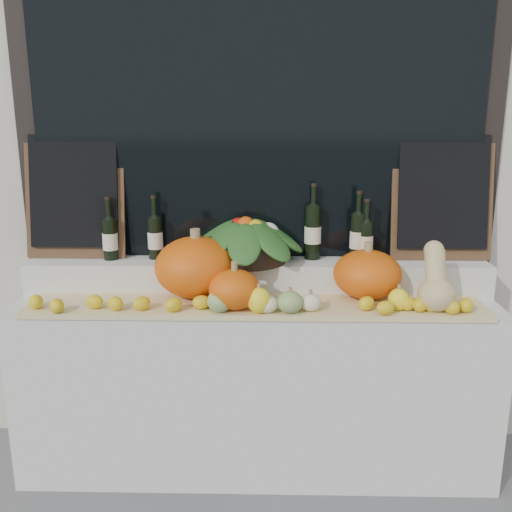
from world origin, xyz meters
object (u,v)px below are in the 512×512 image
Objects in this scene: pumpkin_right at (367,274)px; wine_bottle_tall at (313,232)px; butternut_squash at (436,284)px; produce_bowl at (246,239)px; pumpkin_left at (196,267)px.

pumpkin_right is 0.36m from wine_bottle_tall.
produce_bowl reaches higher than butternut_squash.
pumpkin_right is 0.32m from butternut_squash.
produce_bowl is at bearing 159.98° from butternut_squash.
pumpkin_left is 1.31× the size of butternut_squash.
pumpkin_left is 0.62m from wine_bottle_tall.
pumpkin_left is 0.81m from pumpkin_right.
wine_bottle_tall is at bearing 144.84° from butternut_squash.
butternut_squash is at bearing -29.62° from pumpkin_right.
pumpkin_right is at bearing -14.94° from produce_bowl.
produce_bowl is (0.23, 0.15, 0.10)m from pumpkin_left.
wine_bottle_tall is (-0.52, 0.37, 0.15)m from butternut_squash.
pumpkin_left is 1.22× the size of pumpkin_right.
pumpkin_left is 1.02× the size of wine_bottle_tall.
produce_bowl is 1.59× the size of wine_bottle_tall.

